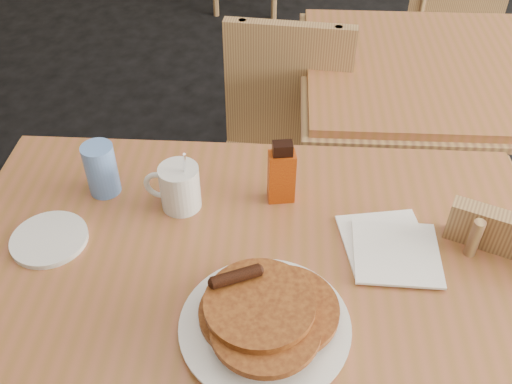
% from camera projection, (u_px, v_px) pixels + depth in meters
% --- Properties ---
extents(main_table, '(1.36, 0.99, 0.75)m').
position_uv_depth(main_table, '(249.00, 280.00, 1.18)').
color(main_table, '#985636').
rests_on(main_table, floor).
extents(neighbor_table, '(1.24, 0.90, 0.75)m').
position_uv_depth(neighbor_table, '(485.00, 77.00, 1.79)').
color(neighbor_table, '#985636').
rests_on(neighbor_table, floor).
extents(chair_main_far, '(0.40, 0.40, 0.89)m').
position_uv_depth(chair_main_far, '(282.00, 140.00, 1.84)').
color(chair_main_far, '#AB8750').
rests_on(chair_main_far, floor).
extents(chair_neighbor_far, '(0.45, 0.46, 0.89)m').
position_uv_depth(chair_neighbor_far, '(456.00, 25.00, 2.45)').
color(chair_neighbor_far, '#AB8750').
rests_on(chair_neighbor_far, floor).
extents(chair_neighbor_near, '(0.48, 0.49, 0.84)m').
position_uv_depth(chair_neighbor_near, '(496.00, 301.00, 1.40)').
color(chair_neighbor_near, '#AB8750').
rests_on(chair_neighbor_near, floor).
extents(pancake_plate, '(0.31, 0.31, 0.10)m').
position_uv_depth(pancake_plate, '(265.00, 319.00, 1.02)').
color(pancake_plate, silver).
rests_on(pancake_plate, main_table).
extents(coffee_mug, '(0.13, 0.09, 0.17)m').
position_uv_depth(coffee_mug, '(179.00, 187.00, 1.25)').
color(coffee_mug, silver).
rests_on(coffee_mug, main_table).
extents(syrup_bottle, '(0.07, 0.05, 0.16)m').
position_uv_depth(syrup_bottle, '(282.00, 174.00, 1.26)').
color(syrup_bottle, maroon).
rests_on(syrup_bottle, main_table).
extents(napkin_stack, '(0.22, 0.23, 0.01)m').
position_uv_depth(napkin_stack, '(391.00, 247.00, 1.19)').
color(napkin_stack, white).
rests_on(napkin_stack, main_table).
extents(blue_tumbler, '(0.08, 0.08, 0.13)m').
position_uv_depth(blue_tumbler, '(101.00, 169.00, 1.29)').
color(blue_tumbler, '#5984D1').
rests_on(blue_tumbler, main_table).
extents(side_saucer, '(0.18, 0.18, 0.01)m').
position_uv_depth(side_saucer, '(49.00, 239.00, 1.20)').
color(side_saucer, silver).
rests_on(side_saucer, main_table).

